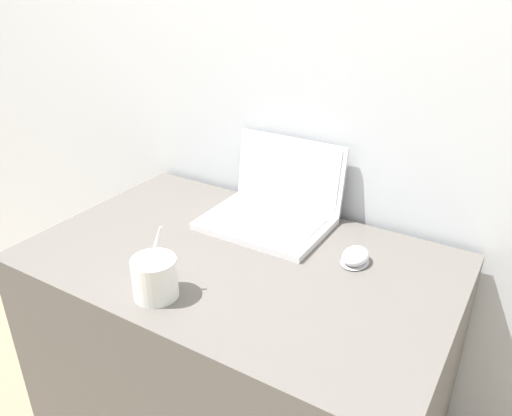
{
  "coord_description": "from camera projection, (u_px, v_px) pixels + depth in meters",
  "views": [
    {
      "loc": [
        0.61,
        -0.58,
        1.44
      ],
      "look_at": [
        -0.02,
        0.46,
        0.84
      ],
      "focal_mm": 35.0,
      "sensor_mm": 36.0,
      "label": 1
    }
  ],
  "objects": [
    {
      "name": "computer_mouse",
      "position": [
        355.0,
        257.0,
        1.25
      ],
      "size": [
        0.07,
        0.09,
        0.04
      ],
      "color": "#B2B2B7",
      "rests_on": "desk"
    },
    {
      "name": "laptop",
      "position": [
        273.0,
        206.0,
        1.45
      ],
      "size": [
        0.35,
        0.29,
        0.22
      ],
      "color": "silver",
      "rests_on": "desk"
    },
    {
      "name": "wall_back",
      "position": [
        311.0,
        41.0,
        1.36
      ],
      "size": [
        7.0,
        0.04,
        2.5
      ],
      "color": "silver",
      "rests_on": "ground_plane"
    },
    {
      "name": "desk",
      "position": [
        240.0,
        367.0,
        1.46
      ],
      "size": [
        1.09,
        0.67,
        0.76
      ],
      "color": "#5B5651",
      "rests_on": "ground_plane"
    },
    {
      "name": "drink_cup",
      "position": [
        155.0,
        277.0,
        1.12
      ],
      "size": [
        0.1,
        0.1,
        0.17
      ],
      "color": "white",
      "rests_on": "desk"
    }
  ]
}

